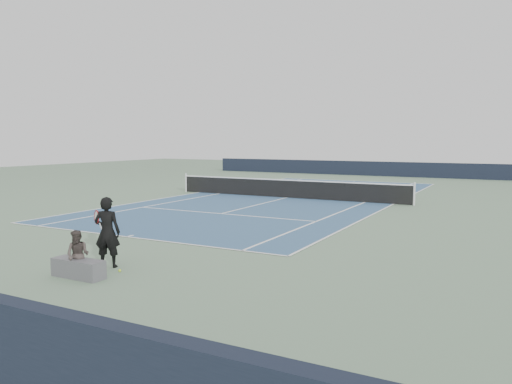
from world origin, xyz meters
The scene contains 7 objects.
ground centered at (0.00, 0.00, 0.00)m, with size 80.00×80.00×0.00m, color slate.
court_surface centered at (0.00, 0.00, 0.01)m, with size 10.97×23.77×0.01m, color #34577D.
tennis_net centered at (0.00, 0.00, 0.50)m, with size 12.90×0.10×1.07m.
windscreen_far centered at (0.00, 17.88, 0.60)m, with size 30.00×0.25×1.20m, color black.
tennis_player centered at (2.15, -14.85, 0.84)m, with size 0.83×0.66×1.68m.
tennis_ball centered at (2.71, -15.05, 0.03)m, with size 0.06×0.06×0.06m, color #BEE12E.
spectator_bench centered at (2.24, -15.82, 0.36)m, with size 1.33×0.78×1.09m.
Camera 1 is at (10.69, -23.39, 3.00)m, focal length 35.00 mm.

